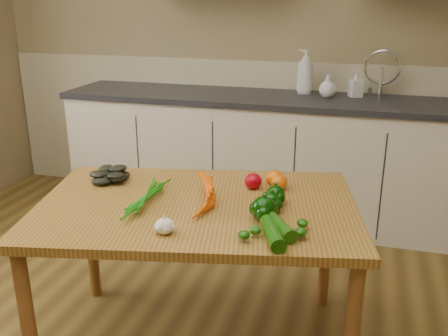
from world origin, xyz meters
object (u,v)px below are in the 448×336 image
carrot_bunch (187,196)px  pepper_a (271,202)px  pepper_b (276,195)px  tomato_b (274,178)px  garlic_bulb (165,226)px  tomato_c (279,182)px  pepper_c (264,209)px  leafy_greens (111,172)px  zucchini_a (279,227)px  soap_bottle_c (328,86)px  tomato_a (253,181)px  zucchini_b (273,233)px  soap_bottle_b (356,84)px  table (197,220)px  soap_bottle_a (305,72)px

carrot_bunch → pepper_a: pepper_a is taller
pepper_b → tomato_b: pepper_b is taller
garlic_bulb → tomato_c: size_ratio=0.93×
garlic_bulb → pepper_c: size_ratio=0.72×
leafy_greens → zucchini_a: size_ratio=1.01×
soap_bottle_c → tomato_a: size_ratio=1.91×
tomato_b → tomato_c: 0.05m
tomato_b → zucchini_b: size_ratio=0.39×
leafy_greens → soap_bottle_b: bearing=55.4°
leafy_greens → pepper_c: bearing=-16.3°
table → soap_bottle_c: bearing=64.2°
pepper_c → tomato_c: size_ratio=1.29×
tomato_b → zucchini_b: tomato_b is taller
zucchini_a → zucchini_b: bearing=-102.3°
pepper_a → pepper_b: same height
carrot_bunch → garlic_bulb: carrot_bunch is taller
leafy_greens → pepper_c: 0.81m
soap_bottle_a → tomato_b: bearing=26.6°
garlic_bulb → pepper_a: (0.34, 0.31, 0.01)m
tomato_a → zucchini_b: 0.51m
carrot_bunch → tomato_b: tomato_b is taller
soap_bottle_a → zucchini_b: size_ratio=1.48×
carrot_bunch → zucchini_a: carrot_bunch is taller
soap_bottle_a → pepper_a: (0.09, -1.70, -0.29)m
tomato_a → pepper_b: bearing=-48.3°
pepper_c → tomato_a: pepper_c is taller
carrot_bunch → pepper_b: size_ratio=3.14×
tomato_b → soap_bottle_a: bearing=92.0°
garlic_bulb → zucchini_a: size_ratio=0.37×
tomato_c → zucchini_a: 0.45m
table → carrot_bunch: carrot_bunch is taller
carrot_bunch → tomato_b: size_ratio=3.11×
table → zucchini_a: bearing=-37.6°
table → leafy_greens: leafy_greens is taller
soap_bottle_a → tomato_c: bearing=27.7°
carrot_bunch → tomato_b: bearing=33.2°
zucchini_b → table: bearing=146.3°
soap_bottle_a → table: bearing=16.9°
table → garlic_bulb: bearing=-105.8°
carrot_bunch → tomato_a: 0.34m
tomato_a → tomato_b: (0.08, 0.06, 0.00)m
garlic_bulb → pepper_c: (0.33, 0.21, 0.02)m
table → pepper_c: bearing=-28.2°
soap_bottle_c → garlic_bulb: 1.97m
soap_bottle_c → tomato_a: (-0.21, -1.38, -0.22)m
carrot_bunch → garlic_bulb: bearing=-99.1°
soap_bottle_b → garlic_bulb: size_ratio=2.49×
soap_bottle_c → pepper_c: soap_bottle_c is taller
soap_bottle_b → tomato_c: bearing=-127.8°
garlic_bulb → table: bearing=86.1°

